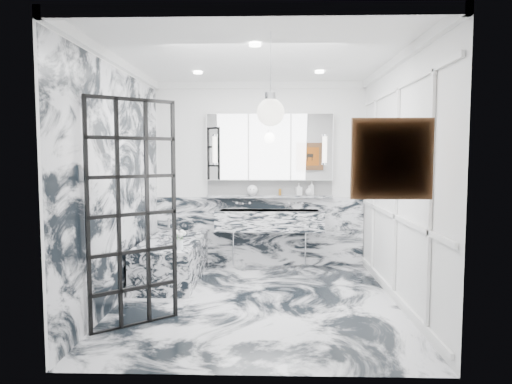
{
  "coord_description": "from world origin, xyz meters",
  "views": [
    {
      "loc": [
        0.14,
        -5.19,
        1.7
      ],
      "look_at": [
        -0.02,
        0.5,
        1.24
      ],
      "focal_mm": 32.0,
      "sensor_mm": 36.0,
      "label": 1
    }
  ],
  "objects_px": {
    "crittall_door": "(133,214)",
    "bathtub": "(172,260)",
    "trough_sink": "(269,220)",
    "mirror_cabinet": "(270,147)"
  },
  "relations": [
    {
      "from": "crittall_door",
      "to": "trough_sink",
      "type": "height_order",
      "value": "crittall_door"
    },
    {
      "from": "mirror_cabinet",
      "to": "crittall_door",
      "type": "bearing_deg",
      "value": -118.22
    },
    {
      "from": "trough_sink",
      "to": "bathtub",
      "type": "distance_m",
      "value": 1.55
    },
    {
      "from": "trough_sink",
      "to": "mirror_cabinet",
      "type": "bearing_deg",
      "value": 90.0
    },
    {
      "from": "bathtub",
      "to": "trough_sink",
      "type": "bearing_deg",
      "value": 26.48
    },
    {
      "from": "crittall_door",
      "to": "trough_sink",
      "type": "xyz_separation_m",
      "value": [
        1.34,
        2.33,
        -0.39
      ]
    },
    {
      "from": "mirror_cabinet",
      "to": "trough_sink",
      "type": "bearing_deg",
      "value": -90.0
    },
    {
      "from": "crittall_door",
      "to": "bathtub",
      "type": "xyz_separation_m",
      "value": [
        0.02,
        1.67,
        -0.84
      ]
    },
    {
      "from": "crittall_door",
      "to": "bathtub",
      "type": "height_order",
      "value": "crittall_door"
    },
    {
      "from": "trough_sink",
      "to": "bathtub",
      "type": "relative_size",
      "value": 0.97
    }
  ]
}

